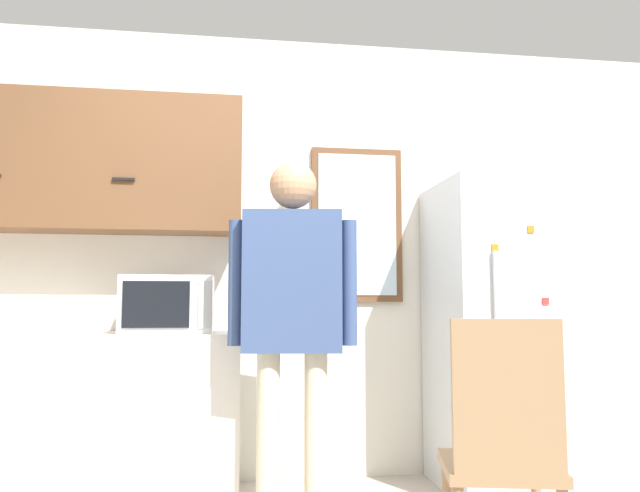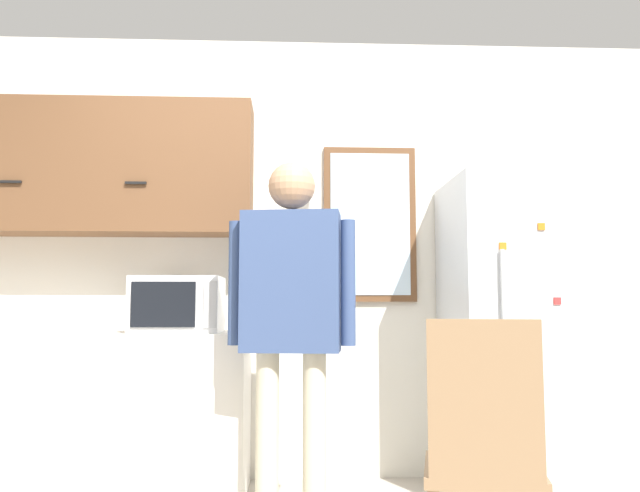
% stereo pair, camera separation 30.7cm
% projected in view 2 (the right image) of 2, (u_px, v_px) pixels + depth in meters
% --- Properties ---
extents(back_wall, '(6.00, 0.06, 2.70)m').
position_uv_depth(back_wall, '(289.00, 254.00, 3.86)').
color(back_wall, silver).
rests_on(back_wall, ground_plane).
extents(counter, '(1.98, 0.63, 0.88)m').
position_uv_depth(counter, '(65.00, 414.00, 3.38)').
color(counter, silver).
rests_on(counter, ground_plane).
extents(upper_cabinets, '(1.98, 0.32, 0.78)m').
position_uv_depth(upper_cabinets, '(84.00, 168.00, 3.67)').
color(upper_cabinets, brown).
extents(microwave, '(0.47, 0.40, 0.30)m').
position_uv_depth(microwave, '(178.00, 304.00, 3.43)').
color(microwave, white).
rests_on(microwave, counter).
extents(person, '(0.61, 0.28, 1.73)m').
position_uv_depth(person, '(291.00, 299.00, 2.99)').
color(person, beige).
rests_on(person, ground_plane).
extents(refrigerator, '(0.75, 0.74, 1.74)m').
position_uv_depth(refrigerator, '(518.00, 334.00, 3.48)').
color(refrigerator, silver).
rests_on(refrigerator, ground_plane).
extents(chair, '(0.49, 0.49, 0.98)m').
position_uv_depth(chair, '(484.00, 450.00, 2.13)').
color(chair, '#997551').
rests_on(chair, ground_plane).
extents(window, '(0.57, 0.05, 0.96)m').
position_uv_depth(window, '(370.00, 224.00, 3.86)').
color(window, brown).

